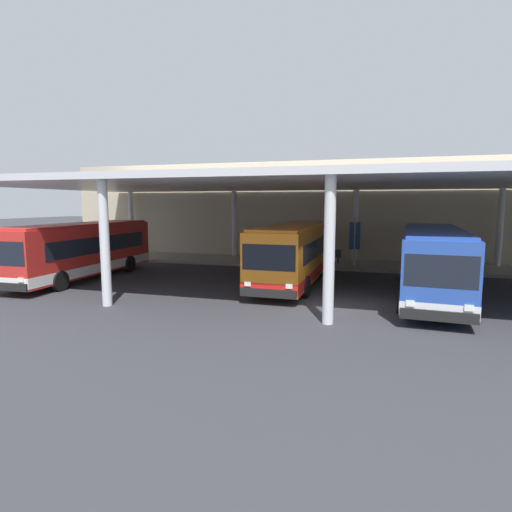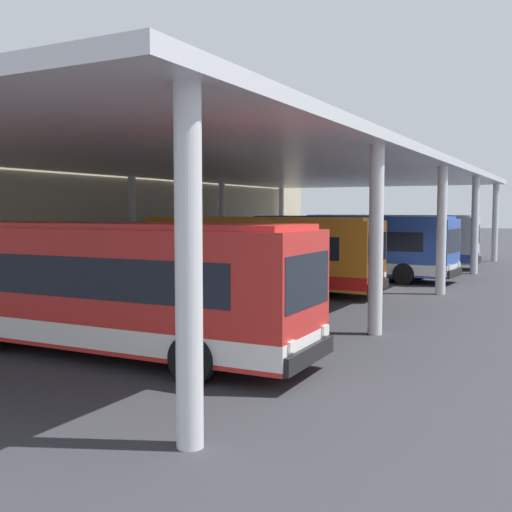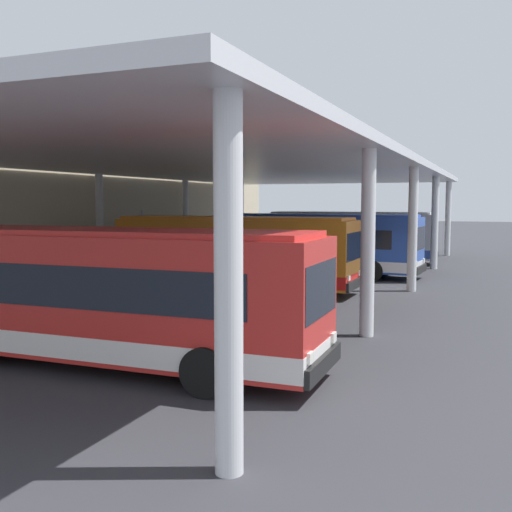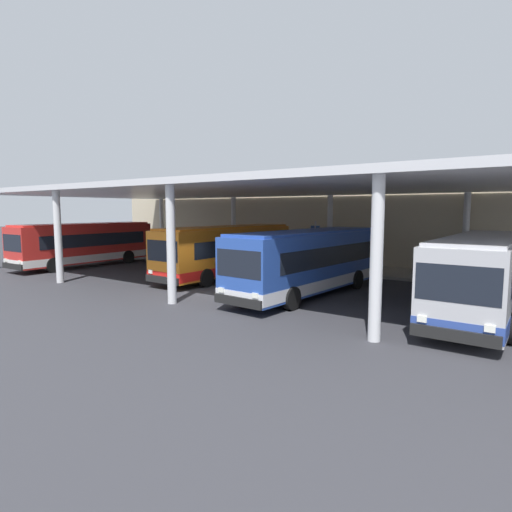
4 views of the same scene
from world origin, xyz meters
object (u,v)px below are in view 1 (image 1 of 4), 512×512
object	(u,v)px
trash_bin	(279,255)
banner_sign	(355,239)
bus_middle_bay	(432,262)
bus_nearest_bay	(82,250)
bus_second_bay	(294,253)
bench_waiting	(328,256)

from	to	relation	value
trash_bin	banner_sign	xyz separation A→B (m)	(5.26, -0.42, 1.30)
bus_middle_bay	banner_sign	xyz separation A→B (m)	(-3.88, 8.14, 0.32)
bus_nearest_bay	bus_second_bay	world-z (taller)	same
bus_nearest_bay	bench_waiting	xyz separation A→B (m)	(12.87, 9.29, -0.99)
trash_bin	banner_sign	distance (m)	5.44
bus_nearest_bay	banner_sign	distance (m)	16.94
banner_sign	bus_nearest_bay	bearing A→B (deg)	-150.23
bus_middle_bay	banner_sign	world-z (taller)	banner_sign
bus_nearest_bay	trash_bin	world-z (taller)	bus_nearest_bay
bench_waiting	trash_bin	distance (m)	3.45
bus_second_bay	bus_middle_bay	bearing A→B (deg)	-14.98
bus_middle_bay	banner_sign	bearing A→B (deg)	115.52
bus_nearest_bay	bus_middle_bay	bearing A→B (deg)	0.85
bus_nearest_bay	bus_middle_bay	distance (m)	18.59
bus_nearest_bay	bench_waiting	size ratio (longest dim) A/B	5.87
bus_middle_bay	bench_waiting	distance (m)	10.72
bus_nearest_bay	banner_sign	bearing A→B (deg)	29.77
banner_sign	bench_waiting	bearing A→B (deg)	154.49
bus_nearest_bay	banner_sign	xyz separation A→B (m)	(14.70, 8.41, 0.32)
bus_middle_bay	trash_bin	world-z (taller)	bus_middle_bay
bus_nearest_bay	bench_waiting	world-z (taller)	bus_nearest_bay
bus_second_bay	bus_nearest_bay	bearing A→B (deg)	-170.23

